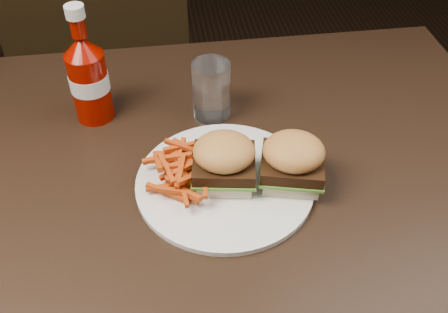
{
  "coord_description": "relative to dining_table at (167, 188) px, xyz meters",
  "views": [
    {
      "loc": [
        0.01,
        -0.58,
        1.33
      ],
      "look_at": [
        0.09,
        -0.02,
        0.8
      ],
      "focal_mm": 42.0,
      "sensor_mm": 36.0,
      "label": 1
    }
  ],
  "objects": [
    {
      "name": "dining_table",
      "position": [
        0.0,
        0.0,
        0.0
      ],
      "size": [
        1.2,
        0.8,
        0.04
      ],
      "primitive_type": "cube",
      "color": "black",
      "rests_on": "ground"
    },
    {
      "name": "plate",
      "position": [
        0.09,
        -0.03,
        0.03
      ],
      "size": [
        0.27,
        0.27,
        0.01
      ],
      "primitive_type": "cylinder",
      "color": "white",
      "rests_on": "dining_table"
    },
    {
      "name": "sandwich_half_b",
      "position": [
        0.19,
        -0.04,
        0.04
      ],
      "size": [
        0.1,
        0.09,
        0.02
      ],
      "primitive_type": "cube",
      "rotation": [
        0.0,
        0.0,
        -0.25
      ],
      "color": "beige",
      "rests_on": "plate"
    },
    {
      "name": "chair_far",
      "position": [
        -0.14,
        0.76,
        -0.3
      ],
      "size": [
        0.47,
        0.47,
        0.04
      ],
      "primitive_type": "cube",
      "rotation": [
        0.0,
        0.0,
        3.19
      ],
      "color": "black",
      "rests_on": "ground"
    },
    {
      "name": "sandwich_half_a",
      "position": [
        0.09,
        -0.02,
        0.04
      ],
      "size": [
        0.09,
        0.09,
        0.02
      ],
      "primitive_type": "cube",
      "rotation": [
        0.0,
        0.0,
        -0.17
      ],
      "color": "#F9DEC0",
      "rests_on": "plate"
    },
    {
      "name": "fries_pile",
      "position": [
        0.03,
        -0.02,
        0.05
      ],
      "size": [
        0.1,
        0.1,
        0.04
      ],
      "primitive_type": null,
      "rotation": [
        0.0,
        0.0,
        0.06
      ],
      "color": "#C02500",
      "rests_on": "plate"
    },
    {
      "name": "ketchup_bottle",
      "position": [
        -0.11,
        0.18,
        0.08
      ],
      "size": [
        0.09,
        0.09,
        0.13
      ],
      "primitive_type": "cylinder",
      "rotation": [
        0.0,
        0.0,
        0.41
      ],
      "color": "#7F0900",
      "rests_on": "dining_table"
    },
    {
      "name": "tumbler",
      "position": [
        0.09,
        0.15,
        0.08
      ],
      "size": [
        0.08,
        0.08,
        0.1
      ],
      "primitive_type": "cylinder",
      "rotation": [
        0.0,
        0.0,
        -0.2
      ],
      "color": "white",
      "rests_on": "dining_table"
    }
  ]
}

